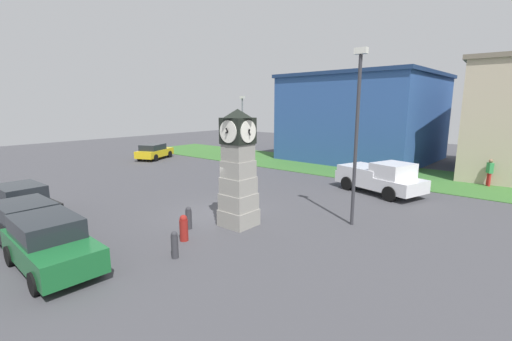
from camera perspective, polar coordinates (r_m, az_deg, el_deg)
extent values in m
plane|color=#424247|center=(15.93, -6.01, -7.40)|extent=(80.06, 80.06, 0.00)
cube|color=gray|center=(14.50, -2.90, -7.78)|extent=(1.30, 1.30, 0.69)
cube|color=gray|center=(14.30, -2.93, -5.16)|extent=(1.22, 1.22, 0.69)
cube|color=gray|center=(14.12, -2.96, -2.48)|extent=(1.14, 1.14, 0.69)
cube|color=gray|center=(13.98, -2.98, 0.26)|extent=(1.07, 1.07, 0.69)
cube|color=gray|center=(13.87, -3.01, 3.05)|extent=(0.99, 0.99, 0.69)
cube|color=black|center=(13.78, -3.05, 6.62)|extent=(1.07, 1.07, 1.04)
cylinder|color=white|center=(14.19, -1.51, 6.75)|extent=(0.88, 0.04, 0.88)
cube|color=black|center=(14.21, -1.43, 6.76)|extent=(0.06, 0.19, 0.14)
cube|color=black|center=(14.21, -1.43, 6.76)|extent=(0.04, 0.23, 0.29)
cylinder|color=white|center=(13.38, -4.68, 6.47)|extent=(0.88, 0.04, 0.88)
cube|color=black|center=(13.36, -4.76, 6.47)|extent=(0.06, 0.20, 0.12)
cube|color=black|center=(13.36, -4.76, 6.47)|extent=(0.04, 0.20, 0.31)
cylinder|color=white|center=(13.41, -1.29, 6.52)|extent=(0.04, 0.88, 0.88)
cube|color=black|center=(13.39, -1.20, 6.51)|extent=(0.12, 0.06, 0.20)
cube|color=black|center=(13.39, -1.20, 6.51)|extent=(0.18, 0.04, 0.31)
cylinder|color=white|center=(14.17, -4.71, 6.71)|extent=(0.04, 0.88, 0.88)
cube|color=black|center=(14.18, -4.79, 6.72)|extent=(0.06, 0.06, 0.20)
cube|color=black|center=(14.18, -4.79, 6.72)|extent=(0.33, 0.04, 0.10)
pyramid|color=black|center=(13.75, -3.08, 9.51)|extent=(1.13, 1.13, 0.35)
cylinder|color=#333338|center=(14.33, -11.15, -8.01)|extent=(0.25, 0.25, 0.78)
sphere|color=#333338|center=(14.20, -11.21, -6.38)|extent=(0.23, 0.23, 0.23)
cylinder|color=maroon|center=(13.15, -11.93, -9.72)|extent=(0.32, 0.32, 0.81)
sphere|color=maroon|center=(13.00, -12.01, -7.86)|extent=(0.28, 0.28, 0.28)
cylinder|color=#333338|center=(11.82, -13.39, -12.24)|extent=(0.23, 0.23, 0.79)
sphere|color=#333338|center=(11.66, -13.48, -10.30)|extent=(0.21, 0.21, 0.21)
cube|color=black|center=(18.04, -34.21, -5.07)|extent=(3.99, 1.78, 0.67)
cube|color=#1E2328|center=(18.18, -34.70, -2.93)|extent=(2.20, 1.61, 0.61)
cylinder|color=black|center=(17.22, -30.30, -6.35)|extent=(0.64, 0.23, 0.64)
cylinder|color=black|center=(16.77, -35.52, -7.34)|extent=(0.64, 0.23, 0.64)
cylinder|color=black|center=(19.48, -32.91, -4.75)|extent=(0.64, 0.23, 0.64)
cube|color=black|center=(14.76, -33.57, -8.16)|extent=(4.02, 1.78, 0.70)
cube|color=#1E2328|center=(14.86, -34.15, -5.50)|extent=(2.22, 1.62, 0.59)
cylinder|color=black|center=(13.95, -28.71, -10.01)|extent=(0.64, 0.23, 0.64)
cylinder|color=black|center=(13.53, -35.33, -11.33)|extent=(0.64, 0.23, 0.64)
cylinder|color=black|center=(16.20, -31.89, -7.53)|extent=(0.64, 0.23, 0.64)
cube|color=#19602D|center=(12.40, -30.86, -11.21)|extent=(4.15, 1.93, 0.73)
cube|color=#1E2328|center=(12.46, -31.57, -7.92)|extent=(2.31, 1.71, 0.60)
cylinder|color=black|center=(11.64, -24.81, -13.75)|extent=(0.65, 0.25, 0.64)
cylinder|color=black|center=(11.20, -32.93, -15.52)|extent=(0.65, 0.25, 0.64)
cylinder|color=black|center=(13.86, -28.97, -10.16)|extent=(0.65, 0.25, 0.64)
cylinder|color=black|center=(13.50, -35.76, -11.43)|extent=(0.65, 0.25, 0.64)
cube|color=gold|center=(33.48, -16.50, 2.85)|extent=(3.20, 4.35, 0.63)
cube|color=#1E2328|center=(33.16, -16.83, 3.76)|extent=(2.34, 2.65, 0.52)
cylinder|color=black|center=(34.99, -16.53, 2.73)|extent=(0.46, 0.67, 0.64)
cylinder|color=black|center=(34.15, -14.22, 2.66)|extent=(0.46, 0.67, 0.64)
cylinder|color=black|center=(32.94, -18.82, 2.13)|extent=(0.46, 0.67, 0.64)
cylinder|color=black|center=(32.05, -16.43, 2.04)|extent=(0.46, 0.67, 0.64)
cube|color=silver|center=(20.84, 19.85, -1.64)|extent=(5.30, 3.49, 0.70)
cube|color=silver|center=(20.20, 21.88, 0.01)|extent=(2.24, 2.42, 0.80)
cube|color=silver|center=(21.34, 17.88, 0.21)|extent=(3.20, 2.82, 0.36)
cylinder|color=black|center=(20.88, 24.65, -2.81)|extent=(0.85, 0.51, 0.80)
cylinder|color=black|center=(19.27, 21.38, -3.64)|extent=(0.85, 0.51, 0.80)
cylinder|color=black|center=(22.56, 18.44, -1.42)|extent=(0.85, 0.51, 0.80)
cylinder|color=black|center=(21.08, 14.99, -2.07)|extent=(0.85, 0.51, 0.80)
cylinder|color=red|center=(25.71, 34.16, -1.24)|extent=(0.14, 0.14, 0.85)
cylinder|color=red|center=(25.54, 34.36, -1.33)|extent=(0.14, 0.14, 0.85)
cube|color=#338C4C|center=(25.51, 34.44, 0.35)|extent=(0.42, 0.47, 0.64)
sphere|color=#8C664C|center=(25.44, 34.54, 1.32)|extent=(0.23, 0.23, 0.23)
cylinder|color=slate|center=(34.84, -2.28, 7.27)|extent=(0.14, 0.14, 5.63)
cube|color=silver|center=(34.78, -2.32, 12.10)|extent=(0.50, 0.24, 0.24)
cylinder|color=#333338|center=(14.46, 16.33, 4.39)|extent=(0.14, 0.14, 6.91)
cube|color=silver|center=(14.53, 17.11, 18.53)|extent=(0.50, 0.24, 0.24)
cube|color=#2D5193|center=(33.78, 17.41, 8.16)|extent=(12.35, 12.16, 7.38)
cube|color=navy|center=(33.85, 17.79, 14.66)|extent=(12.72, 12.52, 0.30)
cube|color=#386B2D|center=(27.75, 16.79, 0.08)|extent=(48.04, 7.65, 0.04)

